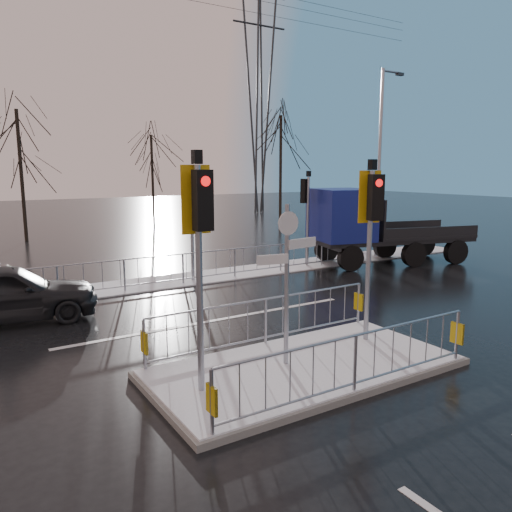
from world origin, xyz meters
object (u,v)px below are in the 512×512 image
traffic_island (304,351)px  street_lamp_right (381,156)px  car_far_lane (5,293)px  flatbed_truck (362,225)px

traffic_island → street_lamp_right: (10.58, 8.49, 4.00)m
traffic_island → car_far_lane: bearing=124.8°
traffic_island → flatbed_truck: (8.59, 7.42, 1.24)m
flatbed_truck → street_lamp_right: street_lamp_right is taller
flatbed_truck → traffic_island: bearing=-139.2°
traffic_island → street_lamp_right: street_lamp_right is taller
flatbed_truck → street_lamp_right: size_ratio=0.88×
flatbed_truck → street_lamp_right: 3.57m
car_far_lane → flatbed_truck: size_ratio=0.63×
street_lamp_right → car_far_lane: bearing=-172.4°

